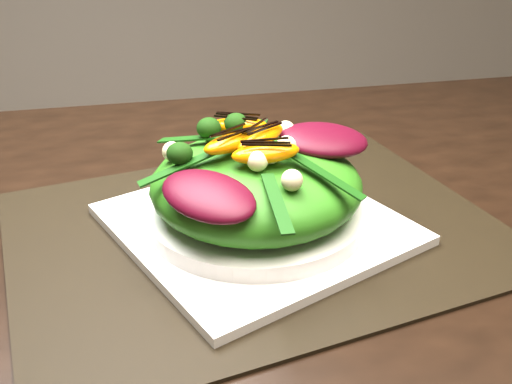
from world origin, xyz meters
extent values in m
cube|color=black|center=(0.00, 0.00, 0.73)|extent=(1.60, 0.90, 0.75)
cube|color=black|center=(-0.05, 0.03, 0.75)|extent=(0.52, 0.43, 0.00)
cube|color=white|center=(-0.05, 0.03, 0.76)|extent=(0.33, 0.33, 0.01)
cylinder|color=white|center=(-0.05, 0.03, 0.77)|extent=(0.26, 0.26, 0.02)
ellipsoid|color=#337A16|center=(-0.05, 0.03, 0.80)|extent=(0.25, 0.25, 0.07)
ellipsoid|color=#3D0613|center=(0.02, 0.04, 0.84)|extent=(0.09, 0.06, 0.02)
ellipsoid|color=#D36903|center=(-0.06, 0.06, 0.84)|extent=(0.07, 0.05, 0.02)
sphere|color=#193409|center=(-0.10, 0.07, 0.85)|extent=(0.04, 0.04, 0.03)
sphere|color=beige|center=(-0.03, -0.03, 0.84)|extent=(0.02, 0.02, 0.02)
cube|color=black|center=(-0.06, 0.06, 0.85)|extent=(0.04, 0.02, 0.00)
camera|label=1|loc=(-0.16, -0.47, 1.06)|focal=42.00mm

